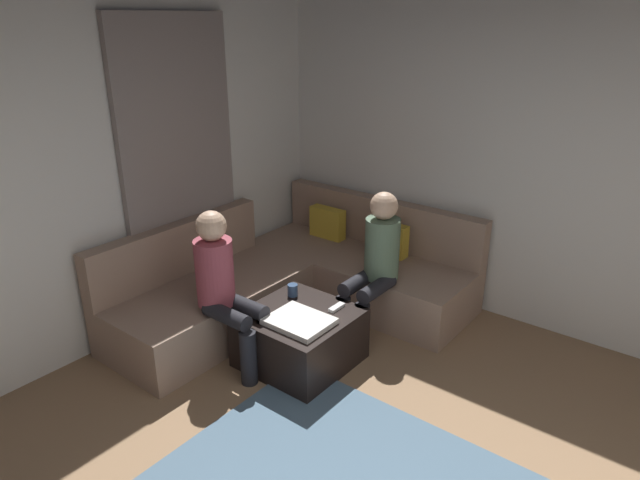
{
  "coord_description": "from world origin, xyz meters",
  "views": [
    {
      "loc": [
        0.85,
        -1.54,
        2.47
      ],
      "look_at": [
        -1.63,
        1.63,
        0.85
      ],
      "focal_mm": 31.49,
      "sensor_mm": 36.0,
      "label": 1
    }
  ],
  "objects_px": {
    "ottoman": "(300,337)",
    "game_remote": "(337,307)",
    "sectional_couch": "(297,279)",
    "person_on_couch_back": "(375,261)",
    "coffee_mug": "(293,290)",
    "person_on_couch_side": "(225,285)"
  },
  "relations": [
    {
      "from": "sectional_couch",
      "to": "coffee_mug",
      "type": "bearing_deg",
      "value": -53.2
    },
    {
      "from": "sectional_couch",
      "to": "game_remote",
      "type": "height_order",
      "value": "sectional_couch"
    },
    {
      "from": "ottoman",
      "to": "game_remote",
      "type": "height_order",
      "value": "game_remote"
    },
    {
      "from": "game_remote",
      "to": "person_on_couch_back",
      "type": "distance_m",
      "value": 0.53
    },
    {
      "from": "ottoman",
      "to": "game_remote",
      "type": "bearing_deg",
      "value": 50.71
    },
    {
      "from": "sectional_couch",
      "to": "ottoman",
      "type": "relative_size",
      "value": 3.36
    },
    {
      "from": "game_remote",
      "to": "person_on_couch_side",
      "type": "height_order",
      "value": "person_on_couch_side"
    },
    {
      "from": "game_remote",
      "to": "person_on_couch_back",
      "type": "bearing_deg",
      "value": 86.78
    },
    {
      "from": "game_remote",
      "to": "person_on_couch_side",
      "type": "distance_m",
      "value": 0.85
    },
    {
      "from": "sectional_couch",
      "to": "person_on_couch_side",
      "type": "height_order",
      "value": "person_on_couch_side"
    },
    {
      "from": "ottoman",
      "to": "coffee_mug",
      "type": "xyz_separation_m",
      "value": [
        -0.22,
        0.18,
        0.26
      ]
    },
    {
      "from": "game_remote",
      "to": "person_on_couch_side",
      "type": "xyz_separation_m",
      "value": [
        -0.6,
        -0.56,
        0.23
      ]
    },
    {
      "from": "sectional_couch",
      "to": "ottoman",
      "type": "bearing_deg",
      "value": -48.6
    },
    {
      "from": "coffee_mug",
      "to": "game_remote",
      "type": "bearing_deg",
      "value": 5.71
    },
    {
      "from": "sectional_couch",
      "to": "person_on_couch_back",
      "type": "distance_m",
      "value": 0.86
    },
    {
      "from": "ottoman",
      "to": "person_on_couch_side",
      "type": "bearing_deg",
      "value": -140.6
    },
    {
      "from": "coffee_mug",
      "to": "game_remote",
      "type": "xyz_separation_m",
      "value": [
        0.4,
        0.04,
        -0.04
      ]
    },
    {
      "from": "person_on_couch_side",
      "to": "person_on_couch_back",
      "type": "bearing_deg",
      "value": 149.0
    },
    {
      "from": "sectional_couch",
      "to": "game_remote",
      "type": "relative_size",
      "value": 17.0
    },
    {
      "from": "coffee_mug",
      "to": "ottoman",
      "type": "bearing_deg",
      "value": -39.29
    },
    {
      "from": "ottoman",
      "to": "game_remote",
      "type": "xyz_separation_m",
      "value": [
        0.18,
        0.22,
        0.22
      ]
    },
    {
      "from": "person_on_couch_side",
      "to": "coffee_mug",
      "type": "bearing_deg",
      "value": 159.39
    }
  ]
}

